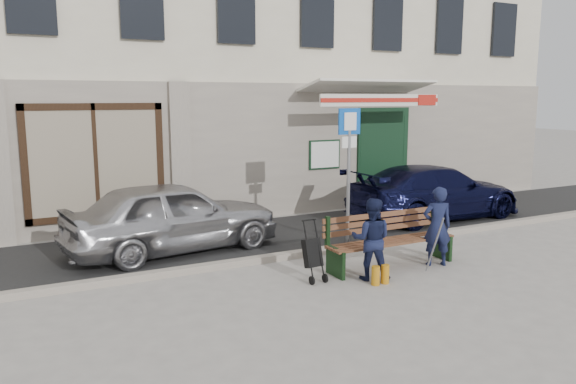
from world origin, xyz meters
TOP-DOWN VIEW (x-y plane):
  - ground at (0.00, 0.00)m, footprint 80.00×80.00m
  - asphalt_lane at (0.00, 3.10)m, footprint 60.00×3.20m
  - curb at (0.00, 1.50)m, footprint 60.00×0.18m
  - building at (0.01, 8.45)m, footprint 20.00×8.27m
  - car_silver at (-2.16, 2.93)m, footprint 4.17×2.12m
  - car_navy at (4.18, 2.91)m, footprint 4.45×1.83m
  - parking_sign at (1.00, 1.83)m, footprint 0.49×0.08m
  - bench at (0.81, 0.28)m, footprint 2.40×1.17m
  - man at (1.61, -0.01)m, footprint 0.59×0.49m
  - woman at (0.16, -0.12)m, footprint 0.81×0.78m
  - stroller at (-0.69, 0.26)m, footprint 0.30×0.41m

SIDE VIEW (x-z plane):
  - ground at x=0.00m, z-range 0.00..0.00m
  - asphalt_lane at x=0.00m, z-range 0.00..0.01m
  - curb at x=0.00m, z-range 0.00..0.12m
  - stroller at x=-0.69m, z-range -0.06..0.91m
  - bench at x=0.81m, z-range -0.03..0.95m
  - car_navy at x=4.18m, z-range 0.00..1.29m
  - woman at x=0.16m, z-range 0.00..1.31m
  - car_silver at x=-2.16m, z-range 0.00..1.36m
  - man at x=1.61m, z-range 0.00..1.37m
  - parking_sign at x=1.00m, z-range 0.45..3.11m
  - building at x=0.01m, z-range -0.03..9.97m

